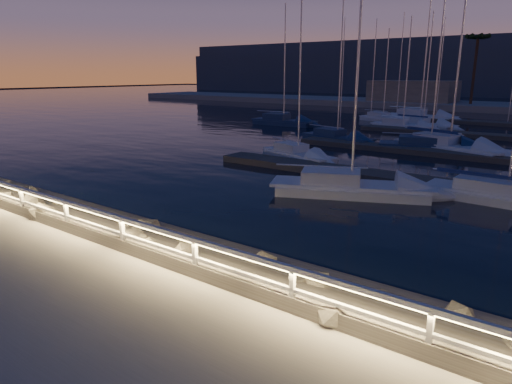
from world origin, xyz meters
TOP-DOWN VIEW (x-y plane):
  - ground at (0.00, 0.00)m, footprint 400.00×400.00m
  - harbor_water at (0.00, 31.22)m, footprint 400.00×440.00m
  - guard_rail at (-0.07, -0.00)m, footprint 44.11×0.12m
  - riprap at (-5.68, 1.35)m, footprint 37.75×2.72m
  - floating_docks at (0.00, 32.50)m, footprint 22.00×36.00m
  - palm_left at (-8.00, 72.00)m, footprint 3.00×3.00m
  - distant_hills at (-22.13, 133.69)m, footprint 230.00×37.50m
  - sailboat_a at (-7.43, 18.57)m, footprint 6.44×3.76m
  - sailboat_b at (-0.48, 12.06)m, footprint 7.90×5.13m
  - sailboat_c at (5.84, 15.04)m, footprint 7.14×2.43m
  - sailboat_e at (-20.21, 36.02)m, footprint 7.79×2.57m
  - sailboat_f at (-9.18, 27.79)m, footprint 7.10×3.53m
  - sailboat_g at (-1.32, 27.73)m, footprint 7.85×4.39m
  - sailboat_i at (-7.85, 40.26)m, footprint 6.81×2.47m
  - sailboat_j at (0.03, 27.96)m, footprint 8.84×4.99m
  - sailboat_k at (-6.54, 42.90)m, footprint 7.36×3.66m
  - sailboat_m at (-12.60, 46.78)m, footprint 6.63×3.86m
  - sailboat_n at (-9.60, 51.39)m, footprint 8.95×3.38m

SIDE VIEW (x-z plane):
  - harbor_water at x=0.00m, z-range -1.27..-0.67m
  - floating_docks at x=0.00m, z-range -0.60..-0.20m
  - sailboat_c at x=5.84m, z-range -6.18..5.77m
  - sailboat_k at x=-6.54m, z-range -6.22..5.81m
  - sailboat_a at x=-7.43m, z-range -5.53..5.14m
  - sailboat_f at x=-9.18m, z-range -6.03..5.64m
  - sailboat_m at x=-12.60m, z-range -5.68..5.30m
  - sailboat_g at x=-1.32m, z-range -6.62..6.24m
  - riprap at x=-5.68m, z-range -0.85..0.48m
  - sailboat_i at x=-7.85m, z-range -5.90..5.55m
  - sailboat_b at x=-0.48m, z-range -6.74..6.42m
  - sailboat_e at x=-20.21m, z-range -6.74..6.47m
  - sailboat_j at x=0.03m, z-range -7.41..7.14m
  - sailboat_n at x=-9.60m, z-range -7.58..7.33m
  - ground at x=0.00m, z-range 0.00..0.00m
  - guard_rail at x=-0.07m, z-range 0.24..1.30m
  - distant_hills at x=-22.13m, z-range -4.26..13.74m
  - palm_left at x=-8.00m, z-range 4.54..15.74m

